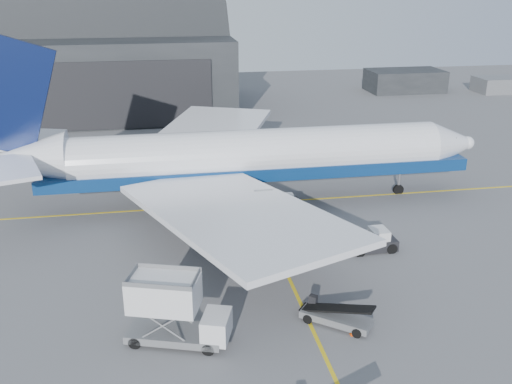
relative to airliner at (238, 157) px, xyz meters
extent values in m
plane|color=#565659|center=(1.59, -20.06, -4.73)|extent=(200.00, 200.00, 0.00)
cube|color=gold|center=(1.59, -0.06, -4.72)|extent=(80.00, 0.25, 0.02)
cube|color=gold|center=(1.59, -22.06, -4.72)|extent=(0.25, 40.00, 0.02)
cube|color=black|center=(-20.41, 44.94, 1.27)|extent=(50.00, 28.00, 12.00)
cube|color=black|center=(-20.41, 30.84, 0.27)|extent=(42.00, 0.40, 9.50)
cube|color=black|center=(39.59, 51.94, -4.73)|extent=(14.00, 8.00, 4.00)
cube|color=slate|center=(56.59, 47.94, -4.73)|extent=(8.00, 6.00, 2.80)
cylinder|color=white|center=(1.97, 0.00, 0.28)|extent=(34.68, 4.62, 4.62)
cone|color=white|center=(21.43, 0.00, 0.28)|extent=(4.24, 4.62, 4.62)
sphere|color=white|center=(23.35, 0.00, 0.28)|extent=(1.35, 1.35, 1.35)
cone|color=white|center=(-18.74, 0.00, 0.85)|extent=(6.74, 4.62, 4.62)
cube|color=black|center=(20.27, 0.00, 0.85)|extent=(2.50, 2.12, 0.67)
cube|color=navy|center=(1.97, 0.00, -1.22)|extent=(40.46, 4.67, 1.16)
cube|color=white|center=(-1.88, -11.56, -0.69)|extent=(17.76, 23.62, 1.41)
cube|color=white|center=(-1.88, 11.56, -0.69)|extent=(17.76, 23.62, 1.41)
cube|color=white|center=(-19.22, -4.33, 1.43)|extent=(5.90, 8.06, 0.34)
cube|color=white|center=(-19.22, 4.33, 1.43)|extent=(5.90, 8.06, 0.34)
cube|color=#071137|center=(-19.70, 0.00, 6.54)|extent=(8.93, 0.48, 11.10)
cylinder|color=gray|center=(1.01, -7.71, -2.23)|extent=(5.01, 2.60, 2.60)
cylinder|color=gray|center=(1.01, 7.71, -2.23)|extent=(5.01, 2.60, 2.60)
cylinder|color=#A5A5AA|center=(16.42, 0.00, -3.38)|extent=(0.27, 0.27, 2.70)
cylinder|color=black|center=(16.42, 0.00, -4.30)|extent=(1.06, 0.34, 1.06)
cylinder|color=black|center=(0.04, -3.08, -4.20)|extent=(1.25, 0.43, 1.25)
cylinder|color=black|center=(0.04, 3.08, -4.20)|extent=(1.25, 0.43, 1.25)
cube|color=slate|center=(-6.88, -21.38, -4.20)|extent=(6.24, 4.01, 0.48)
cube|color=silver|center=(-4.49, -22.16, -3.43)|extent=(2.16, 2.60, 1.55)
cube|color=black|center=(-3.80, -22.39, -3.18)|extent=(0.64, 1.77, 0.87)
cube|color=silver|center=(-7.44, -21.20, -1.44)|extent=(4.61, 3.56, 1.94)
cylinder|color=black|center=(-5.08, -23.04, -4.35)|extent=(0.83, 0.52, 0.77)
cylinder|color=black|center=(-4.45, -21.11, -4.35)|extent=(0.83, 0.52, 0.77)
cylinder|color=black|center=(-9.32, -21.66, -4.35)|extent=(0.83, 0.52, 0.77)
cylinder|color=black|center=(-8.69, -19.73, -4.35)|extent=(0.83, 0.52, 0.77)
cube|color=black|center=(9.21, -11.56, -4.20)|extent=(3.90, 2.22, 0.86)
cube|color=silver|center=(9.78, -11.54, -3.44)|extent=(1.39, 1.76, 0.86)
cylinder|color=black|center=(10.58, -12.48, -4.35)|extent=(0.87, 0.36, 0.86)
cylinder|color=black|center=(10.52, -10.56, -4.35)|extent=(0.87, 0.36, 0.86)
cylinder|color=black|center=(7.89, -12.55, -4.35)|extent=(0.87, 0.36, 0.86)
cylinder|color=black|center=(7.84, -10.64, -4.35)|extent=(0.87, 0.36, 0.86)
cube|color=slate|center=(3.20, -21.32, -4.27)|extent=(4.47, 3.97, 0.46)
cube|color=black|center=(3.20, -21.32, -3.56)|extent=(4.38, 3.75, 1.30)
cube|color=black|center=(2.11, -19.74, -3.76)|extent=(0.65, 0.64, 0.61)
cylinder|color=black|center=(4.04, -22.88, -4.43)|extent=(0.64, 0.58, 0.61)
cylinder|color=black|center=(4.92, -21.76, -4.43)|extent=(0.64, 0.58, 0.61)
cylinder|color=black|center=(1.48, -20.87, -4.43)|extent=(0.64, 0.58, 0.61)
cylinder|color=black|center=(2.36, -19.75, -4.43)|extent=(0.64, 0.58, 0.61)
cube|color=#EB4507|center=(3.88, -22.61, -4.72)|extent=(0.32, 0.32, 0.03)
cone|color=#EB4507|center=(3.88, -22.61, -4.50)|extent=(0.32, 0.32, 0.46)
camera|label=1|loc=(-7.08, -50.88, 16.04)|focal=40.00mm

